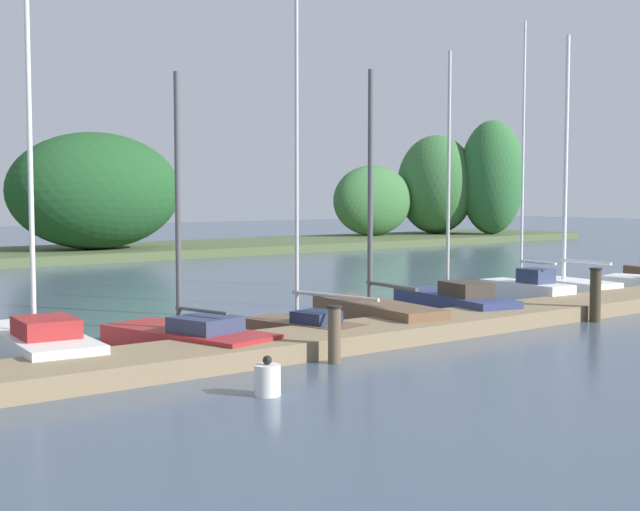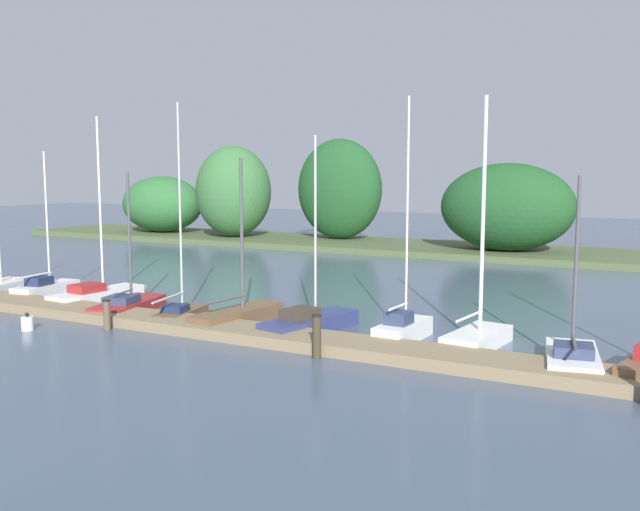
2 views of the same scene
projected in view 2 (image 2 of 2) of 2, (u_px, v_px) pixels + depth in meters
dock_pier at (224, 330)px, 22.50m from camera, size 28.82×1.80×0.35m
far_shore at (468, 209)px, 44.42m from camera, size 70.72×8.00×7.60m
sailboat_0 at (0, 286)px, 30.46m from camera, size 2.12×3.66×5.27m
sailboat_1 at (47, 288)px, 29.42m from camera, size 1.34×3.46×6.09m
sailboat_2 at (100, 293)px, 28.17m from camera, size 1.61×4.35×7.42m
sailboat_3 at (129, 304)px, 26.19m from camera, size 2.14×3.99×5.23m
sailboat_4 at (181, 310)px, 24.82m from camera, size 1.52×3.39×7.65m
sailboat_5 at (241, 314)px, 24.12m from camera, size 1.56×4.19×5.72m
sailboat_6 at (312, 321)px, 22.99m from camera, size 1.92×4.26×6.42m
sailboat_7 at (404, 327)px, 21.78m from camera, size 1.09×2.84×7.54m
sailboat_8 at (479, 332)px, 21.01m from camera, size 1.54×3.19×7.47m
sailboat_9 at (572, 356)px, 18.68m from camera, size 1.89×3.55×5.16m
mooring_piling_1 at (107, 315)px, 23.17m from camera, size 0.26×0.26×1.02m
mooring_piling_2 at (317, 336)px, 19.61m from camera, size 0.29×0.29×1.25m
channel_buoy_1 at (27, 323)px, 23.15m from camera, size 0.39×0.39×0.60m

